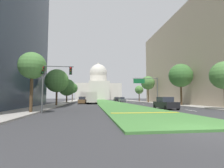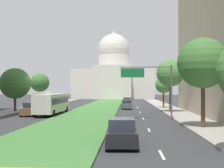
# 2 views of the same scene
# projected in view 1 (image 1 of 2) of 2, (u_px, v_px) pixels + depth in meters

# --- Properties ---
(ground_plane) EXTENTS (260.00, 260.00, 0.00)m
(ground_plane) POSITION_uv_depth(u_px,v_px,m) (105.00, 102.00, 64.19)
(ground_plane) COLOR #333335
(grass_median) EXTENTS (7.81, 101.91, 0.14)m
(grass_median) POSITION_uv_depth(u_px,v_px,m) (106.00, 102.00, 58.60)
(grass_median) COLOR #427A38
(grass_median) RESTS_ON ground_plane
(median_curb_nose) EXTENTS (7.03, 0.50, 0.04)m
(median_curb_nose) POSITION_uv_depth(u_px,v_px,m) (145.00, 113.00, 16.90)
(median_curb_nose) COLOR gold
(median_curb_nose) RESTS_ON grass_median
(lane_dashes_right) EXTENTS (0.16, 45.45, 0.01)m
(lane_dashes_right) POSITION_uv_depth(u_px,v_px,m) (139.00, 103.00, 45.43)
(lane_dashes_right) COLOR silver
(lane_dashes_right) RESTS_ON ground_plane
(sidewalk_left) EXTENTS (4.00, 101.91, 0.15)m
(sidewalk_left) POSITION_uv_depth(u_px,v_px,m) (66.00, 102.00, 51.35)
(sidewalk_left) COLOR #9E9991
(sidewalk_left) RESTS_ON ground_plane
(sidewalk_right) EXTENTS (4.00, 101.91, 0.15)m
(sidewalk_right) POSITION_uv_depth(u_px,v_px,m) (148.00, 102.00, 54.66)
(sidewalk_right) COLOR #9E9991
(sidewalk_right) RESTS_ON ground_plane
(midrise_block_right) EXTENTS (17.43, 38.34, 22.42)m
(midrise_block_right) POSITION_uv_depth(u_px,v_px,m) (201.00, 62.00, 44.71)
(midrise_block_right) COLOR tan
(midrise_block_right) RESTS_ON ground_plane
(capitol_building) EXTENTS (30.56, 24.70, 26.42)m
(capitol_building) POSITION_uv_depth(u_px,v_px,m) (98.00, 87.00, 120.11)
(capitol_building) COLOR beige
(capitol_building) RESTS_ON ground_plane
(traffic_light_near_left) EXTENTS (3.34, 0.35, 5.20)m
(traffic_light_near_left) POSITION_uv_depth(u_px,v_px,m) (51.00, 78.00, 17.90)
(traffic_light_near_left) COLOR #515456
(traffic_light_near_left) RESTS_ON ground_plane
(overhead_guide_sign) EXTENTS (6.25, 0.20, 6.50)m
(overhead_guide_sign) POSITION_uv_depth(u_px,v_px,m) (148.00, 85.00, 40.76)
(overhead_guide_sign) COLOR #515456
(overhead_guide_sign) RESTS_ON ground_plane
(street_tree_left_near) EXTENTS (2.91, 2.91, 6.61)m
(street_tree_left_near) POSITION_uv_depth(u_px,v_px,m) (32.00, 66.00, 18.17)
(street_tree_left_near) COLOR #4C3823
(street_tree_left_near) RESTS_ON ground_plane
(street_tree_left_mid) EXTENTS (4.56, 4.56, 7.22)m
(street_tree_left_mid) POSITION_uv_depth(u_px,v_px,m) (57.00, 81.00, 33.00)
(street_tree_left_mid) COLOR #4C3823
(street_tree_left_mid) RESTS_ON ground_plane
(street_tree_right_mid) EXTENTS (4.70, 4.70, 8.43)m
(street_tree_right_mid) POSITION_uv_depth(u_px,v_px,m) (181.00, 76.00, 33.83)
(street_tree_right_mid) COLOR #4C3823
(street_tree_right_mid) RESTS_ON ground_plane
(street_tree_left_far) EXTENTS (4.91, 4.91, 7.00)m
(street_tree_left_far) POSITION_uv_depth(u_px,v_px,m) (67.00, 87.00, 48.75)
(street_tree_left_far) COLOR #4C3823
(street_tree_left_far) RESTS_ON ground_plane
(street_tree_right_far) EXTENTS (4.21, 4.21, 8.22)m
(street_tree_right_far) POSITION_uv_depth(u_px,v_px,m) (148.00, 83.00, 51.87)
(street_tree_right_far) COLOR #4C3823
(street_tree_right_far) RESTS_ON ground_plane
(street_tree_left_distant) EXTENTS (3.78, 3.78, 6.84)m
(street_tree_left_distant) POSITION_uv_depth(u_px,v_px,m) (72.00, 88.00, 60.97)
(street_tree_left_distant) COLOR #4C3823
(street_tree_left_distant) RESTS_ON ground_plane
(street_tree_right_distant) EXTENTS (3.11, 3.11, 5.98)m
(street_tree_right_distant) POSITION_uv_depth(u_px,v_px,m) (139.00, 90.00, 61.89)
(street_tree_right_distant) COLOR #4C3823
(street_tree_right_distant) RESTS_ON ground_plane
(sedan_lead_stopped) EXTENTS (2.08, 4.49, 1.75)m
(sedan_lead_stopped) POSITION_uv_depth(u_px,v_px,m) (165.00, 103.00, 24.02)
(sedan_lead_stopped) COLOR black
(sedan_lead_stopped) RESTS_ON ground_plane
(sedan_midblock) EXTENTS (1.97, 4.67, 1.83)m
(sedan_midblock) POSITION_uv_depth(u_px,v_px,m) (82.00, 100.00, 42.89)
(sedan_midblock) COLOR brown
(sedan_midblock) RESTS_ON ground_plane
(sedan_distant) EXTENTS (2.01, 4.43, 1.71)m
(sedan_distant) POSITION_uv_depth(u_px,v_px,m) (122.00, 100.00, 58.41)
(sedan_distant) COLOR #4C5156
(sedan_distant) RESTS_ON ground_plane
(sedan_far_horizon) EXTENTS (2.03, 4.50, 1.74)m
(sedan_far_horizon) POSITION_uv_depth(u_px,v_px,m) (116.00, 99.00, 70.57)
(sedan_far_horizon) COLOR black
(sedan_far_horizon) RESTS_ON ground_plane
(box_truck_delivery) EXTENTS (2.40, 6.40, 3.20)m
(box_truck_delivery) POSITION_uv_depth(u_px,v_px,m) (85.00, 97.00, 49.13)
(box_truck_delivery) COLOR brown
(box_truck_delivery) RESTS_ON ground_plane
(city_bus) EXTENTS (2.62, 11.00, 2.95)m
(city_bus) POSITION_uv_depth(u_px,v_px,m) (92.00, 97.00, 44.95)
(city_bus) COLOR beige
(city_bus) RESTS_ON ground_plane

